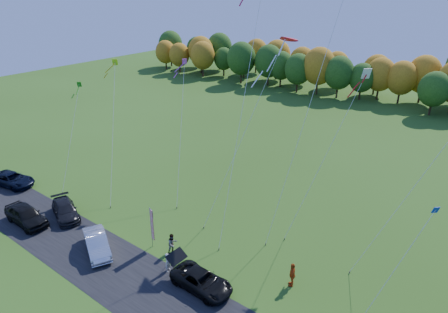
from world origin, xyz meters
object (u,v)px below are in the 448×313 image
Objects in this scene: black_suv at (202,281)px; silver_sedan at (97,244)px; feather_flag at (152,224)px; person_east at (292,274)px.

silver_sedan is (-9.72, -1.96, 0.10)m from black_suv.
silver_sedan is at bearing -135.97° from feather_flag.
black_suv is 6.66m from person_east.
silver_sedan is 16.07m from person_east.
feather_flag is at bearing 80.53° from black_suv.
person_east is at bearing -47.94° from black_suv.
feather_flag is (-11.46, -3.08, 1.37)m from person_east.
person_east reaches higher than black_suv.
silver_sedan is 2.44× the size of person_east.
black_suv is at bearing -77.96° from person_east.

